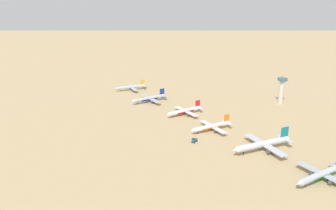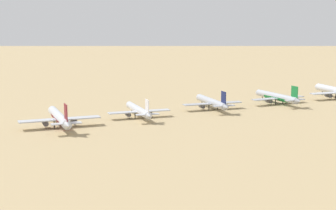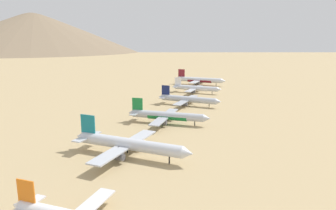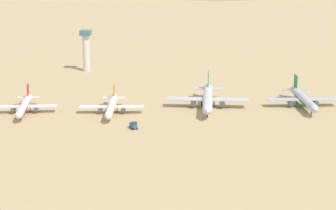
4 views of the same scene
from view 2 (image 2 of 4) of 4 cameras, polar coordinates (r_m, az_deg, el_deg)
name	(u,v)px [view 2 (image 2 of 4)]	position (r m, az deg, el deg)	size (l,w,h in m)	color
ground_plane	(333,98)	(413.70, 16.59, 0.70)	(2461.22, 2461.22, 0.00)	tan
parked_jet_5	(277,97)	(377.97, 11.16, 0.83)	(48.87, 39.95, 14.13)	#B2B7C1
parked_jet_6	(212,102)	(350.65, 4.53, 0.30)	(47.88, 38.85, 13.82)	#B2B7C1
parked_jet_7	(139,110)	(322.90, -3.06, -0.54)	(45.64, 37.05, 13.17)	silver
parked_jet_8	(59,118)	(301.77, -11.13, -1.27)	(53.68, 43.63, 15.47)	silver
desert_hill_1	(318,17)	(1511.63, 15.20, 8.79)	(481.92, 481.92, 97.30)	#847056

